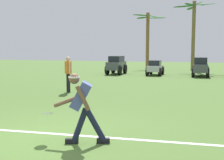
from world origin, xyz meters
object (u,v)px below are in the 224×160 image
at_px(parked_car_slot_c, 201,66).
at_px(palm_tree_left_of_centre, 194,29).
at_px(frisbee_thrower, 82,104).
at_px(parked_car_slot_a, 116,65).
at_px(frisbee_in_flight, 48,114).
at_px(teammate_near_sideline, 68,71).
at_px(palm_tree_far_left, 148,36).
at_px(parked_car_slot_b, 155,67).

relative_size(parked_car_slot_c, palm_tree_left_of_centre, 0.39).
relative_size(frisbee_thrower, parked_car_slot_a, 0.58).
xyz_separation_m(frisbee_in_flight, teammate_near_sideline, (-2.79, 6.03, 0.38)).
xyz_separation_m(parked_car_slot_c, palm_tree_far_left, (-5.56, 7.97, 2.61)).
relative_size(frisbee_in_flight, parked_car_slot_c, 0.14).
height_order(frisbee_thrower, palm_tree_left_of_centre, palm_tree_left_of_centre).
bearing_deg(palm_tree_left_of_centre, palm_tree_far_left, 153.72).
xyz_separation_m(frisbee_in_flight, palm_tree_left_of_centre, (1.47, 21.60, 3.21)).
distance_m(teammate_near_sideline, palm_tree_left_of_centre, 16.39).
bearing_deg(frisbee_in_flight, parked_car_slot_b, 93.03).
bearing_deg(frisbee_in_flight, parked_car_slot_a, 103.70).
bearing_deg(frisbee_thrower, teammate_near_sideline, 120.53).
relative_size(frisbee_thrower, frisbee_in_flight, 4.17).
bearing_deg(frisbee_thrower, frisbee_in_flight, -174.47).
height_order(teammate_near_sideline, parked_car_slot_b, teammate_near_sideline).
height_order(parked_car_slot_c, palm_tree_far_left, palm_tree_far_left).
distance_m(frisbee_in_flight, palm_tree_left_of_centre, 21.89).
bearing_deg(parked_car_slot_b, parked_car_slot_c, 1.34).
relative_size(parked_car_slot_b, parked_car_slot_c, 0.92).
distance_m(parked_car_slot_b, palm_tree_left_of_centre, 6.97).
bearing_deg(frisbee_in_flight, teammate_near_sideline, 114.79).
bearing_deg(frisbee_in_flight, palm_tree_left_of_centre, 86.10).
relative_size(frisbee_in_flight, parked_car_slot_a, 0.14).
height_order(parked_car_slot_c, palm_tree_left_of_centre, palm_tree_left_of_centre).
height_order(parked_car_slot_b, palm_tree_left_of_centre, palm_tree_left_of_centre).
distance_m(parked_car_slot_b, parked_car_slot_c, 3.22).
height_order(palm_tree_far_left, palm_tree_left_of_centre, palm_tree_left_of_centre).
distance_m(parked_car_slot_a, palm_tree_far_left, 8.60).
relative_size(frisbee_thrower, palm_tree_far_left, 0.25).
height_order(teammate_near_sideline, palm_tree_left_of_centre, palm_tree_left_of_centre).
distance_m(frisbee_thrower, parked_car_slot_a, 16.30).
xyz_separation_m(frisbee_thrower, palm_tree_far_left, (-3.91, 23.83, 2.54)).
distance_m(parked_car_slot_a, parked_car_slot_b, 3.00).
bearing_deg(parked_car_slot_a, palm_tree_left_of_centre, 47.94).
distance_m(parked_car_slot_b, palm_tree_far_left, 8.83).
bearing_deg(parked_car_slot_a, frisbee_thrower, -73.74).
distance_m(frisbee_thrower, palm_tree_far_left, 24.28).
distance_m(frisbee_thrower, teammate_near_sideline, 6.92).
bearing_deg(parked_car_slot_c, palm_tree_far_left, 124.89).
bearing_deg(teammate_near_sideline, parked_car_slot_c, 62.45).
height_order(parked_car_slot_a, parked_car_slot_b, parked_car_slot_a).
height_order(frisbee_in_flight, palm_tree_far_left, palm_tree_far_left).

